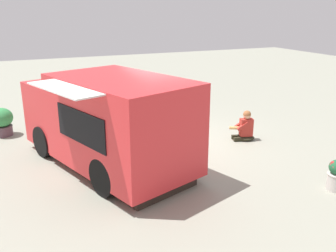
# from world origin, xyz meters

# --- Properties ---
(ground_plane) EXTENTS (40.00, 40.00, 0.00)m
(ground_plane) POSITION_xyz_m (0.00, 0.00, 0.00)
(ground_plane) COLOR gray
(food_truck) EXTENTS (3.41, 5.18, 2.22)m
(food_truck) POSITION_xyz_m (-2.14, -0.93, 1.07)
(food_truck) COLOR red
(food_truck) RESTS_ON ground_plane
(person_customer) EXTENTS (0.79, 0.56, 0.88)m
(person_customer) POSITION_xyz_m (1.93, -0.75, 0.35)
(person_customer) COLOR black
(person_customer) RESTS_ON ground_plane
(planter_flowering_far) EXTENTS (0.67, 0.67, 0.84)m
(planter_flowering_far) POSITION_xyz_m (-4.47, 2.49, 0.45)
(planter_flowering_far) COLOR #543F4A
(planter_flowering_far) RESTS_ON ground_plane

